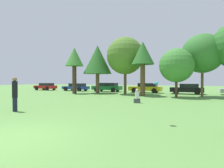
{
  "coord_description": "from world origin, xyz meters",
  "views": [
    {
      "loc": [
        4.78,
        -3.51,
        1.69
      ],
      "look_at": [
        0.98,
        5.07,
        1.51
      ],
      "focal_mm": 28.53,
      "sensor_mm": 36.0,
      "label": 1
    }
  ],
  "objects": [
    {
      "name": "ground_plane",
      "position": [
        0.0,
        0.0,
        0.0
      ],
      "size": [
        120.0,
        120.0,
        0.0
      ],
      "primitive_type": "plane",
      "color": "#5B8E42"
    },
    {
      "name": "parked_car_yellow",
      "position": [
        -0.9,
        20.99,
        0.7
      ],
      "size": [
        4.5,
        1.91,
        1.33
      ],
      "rotation": [
        0.0,
        0.0,
        3.13
      ],
      "color": "gold",
      "rests_on": "ground"
    },
    {
      "name": "parked_car_red",
      "position": [
        -18.63,
        20.39,
        0.67
      ],
      "size": [
        3.96,
        1.87,
        1.25
      ],
      "rotation": [
        0.0,
        0.0,
        3.13
      ],
      "color": "red",
      "rests_on": "ground"
    },
    {
      "name": "tree_4",
      "position": [
        3.46,
        15.42,
        3.21
      ],
      "size": [
        3.41,
        3.41,
        4.92
      ],
      "color": "#473323",
      "rests_on": "ground"
    },
    {
      "name": "parked_car_blue",
      "position": [
        -12.37,
        20.72,
        0.66
      ],
      "size": [
        4.28,
        2.09,
        1.24
      ],
      "rotation": [
        0.0,
        0.0,
        3.13
      ],
      "color": "#1E389E",
      "rests_on": "ground"
    },
    {
      "name": "tree_0",
      "position": [
        -9.09,
        15.69,
        4.59
      ],
      "size": [
        2.4,
        2.4,
        6.0
      ],
      "color": "#473323",
      "rests_on": "ground"
    },
    {
      "name": "tree_2",
      "position": [
        -2.69,
        17.41,
        4.76
      ],
      "size": [
        4.61,
        4.61,
        7.08
      ],
      "color": "brown",
      "rests_on": "ground"
    },
    {
      "name": "tree_1",
      "position": [
        -6.6,
        17.4,
        4.45
      ],
      "size": [
        3.77,
        3.77,
        6.37
      ],
      "color": "brown",
      "rests_on": "ground"
    },
    {
      "name": "tree_3",
      "position": [
        -0.01,
        15.6,
        4.54
      ],
      "size": [
        2.49,
        2.49,
        5.96
      ],
      "color": "brown",
      "rests_on": "ground"
    },
    {
      "name": "bystander_sitting",
      "position": [
        1.08,
        9.53,
        0.45
      ],
      "size": [
        0.42,
        0.35,
        1.07
      ],
      "color": "#3F3F47",
      "rests_on": "ground"
    },
    {
      "name": "parked_car_black",
      "position": [
        4.4,
        20.66,
        0.68
      ],
      "size": [
        3.89,
        2.03,
        1.29
      ],
      "rotation": [
        0.0,
        0.0,
        3.13
      ],
      "color": "black",
      "rests_on": "ground"
    },
    {
      "name": "tree_5",
      "position": [
        5.87,
        17.02,
        4.48
      ],
      "size": [
        4.1,
        4.1,
        6.49
      ],
      "color": "brown",
      "rests_on": "ground"
    },
    {
      "name": "parked_car_green",
      "position": [
        -6.9,
        21.11,
        0.7
      ],
      "size": [
        4.56,
        1.91,
        1.35
      ],
      "rotation": [
        0.0,
        0.0,
        3.13
      ],
      "color": "#196633",
      "rests_on": "ground"
    },
    {
      "name": "frisbee",
      "position": [
        3.55,
        3.51,
        1.61
      ],
      "size": [
        0.24,
        0.23,
        0.13
      ],
      "color": "#19B2D8"
    },
    {
      "name": "person_thrower",
      "position": [
        -4.01,
        3.21,
        0.99
      ],
      "size": [
        0.28,
        0.28,
        1.89
      ],
      "rotation": [
        0.0,
        0.0,
        -0.01
      ],
      "color": "#191E33",
      "rests_on": "ground"
    }
  ]
}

